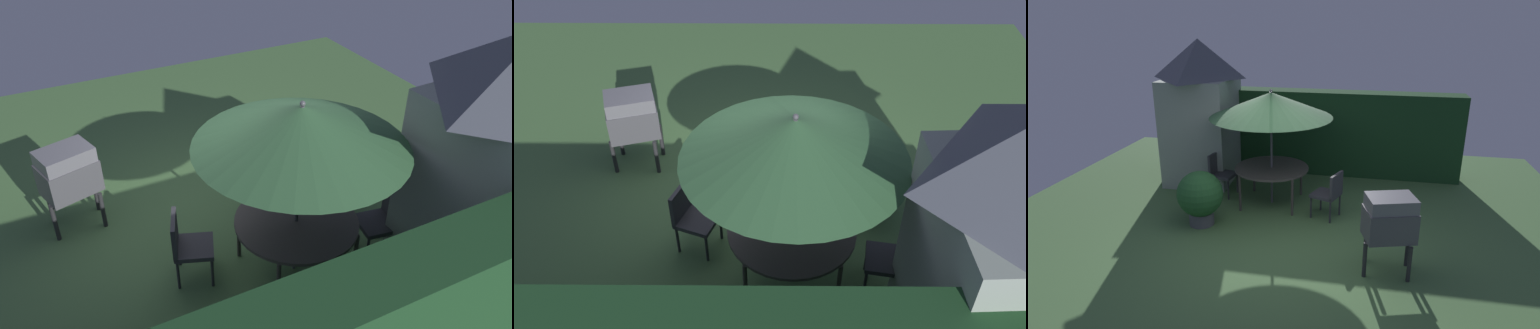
% 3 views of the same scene
% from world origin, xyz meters
% --- Properties ---
extents(ground_plane, '(11.00, 11.00, 0.00)m').
position_xyz_m(ground_plane, '(0.00, 0.00, 0.00)').
color(ground_plane, '#47703D').
extents(hedge_backdrop, '(6.91, 0.59, 1.96)m').
position_xyz_m(hedge_backdrop, '(0.00, 3.50, 0.98)').
color(hedge_backdrop, '#193D1E').
rests_on(hedge_backdrop, ground).
extents(garden_shed, '(1.56, 1.86, 3.15)m').
position_xyz_m(garden_shed, '(-2.32, 2.55, 1.61)').
color(garden_shed, gray).
rests_on(garden_shed, ground).
extents(patio_table, '(1.46, 1.46, 0.76)m').
position_xyz_m(patio_table, '(-0.45, 1.44, 0.71)').
color(patio_table, '#47423D').
rests_on(patio_table, ground).
extents(patio_umbrella, '(2.36, 2.36, 2.31)m').
position_xyz_m(patio_umbrella, '(-0.45, 1.44, 2.01)').
color(patio_umbrella, '#4C4C51').
rests_on(patio_umbrella, ground).
extents(bbq_grill, '(0.81, 0.68, 1.20)m').
position_xyz_m(bbq_grill, '(1.76, -0.64, 0.85)').
color(bbq_grill, '#47474C').
rests_on(bbq_grill, ground).
extents(chair_near_shed, '(0.60, 0.60, 0.90)m').
position_xyz_m(chair_near_shed, '(0.76, 0.98, 0.52)').
color(chair_near_shed, '#38383D').
rests_on(chair_near_shed, ground).
extents(chair_far_side, '(0.54, 0.53, 0.90)m').
position_xyz_m(chair_far_side, '(-1.61, 1.64, 0.52)').
color(chair_far_side, '#38383D').
rests_on(chair_far_side, ground).
extents(potted_plant_by_shed, '(0.83, 0.83, 1.01)m').
position_xyz_m(potted_plant_by_shed, '(-1.49, 0.25, 0.56)').
color(potted_plant_by_shed, '#4C4C51').
rests_on(potted_plant_by_shed, ground).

